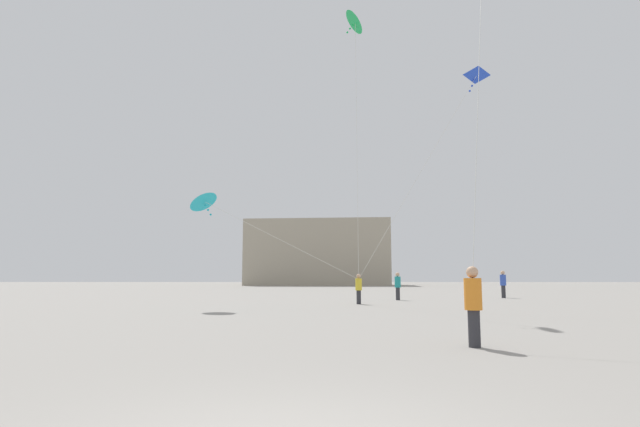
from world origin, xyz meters
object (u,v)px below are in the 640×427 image
at_px(kite_cobalt_delta, 471,84).
at_px(person_in_teal, 398,285).
at_px(person_in_yellow, 359,288).
at_px(kite_cyan_diamond, 203,201).
at_px(building_left_hall, 321,254).
at_px(person_in_orange, 473,303).
at_px(kite_emerald_diamond, 355,23).
at_px(person_in_blue, 503,283).

bearing_deg(kite_cobalt_delta, person_in_teal, 104.78).
height_order(person_in_yellow, person_in_teal, person_in_teal).
relative_size(kite_cyan_diamond, building_left_hall, 0.32).
relative_size(person_in_orange, kite_emerald_diamond, 0.12).
distance_m(person_in_yellow, kite_cyan_diamond, 9.27).
bearing_deg(kite_cyan_diamond, kite_emerald_diamond, 4.99).
bearing_deg(person_in_yellow, person_in_blue, -41.36).
height_order(person_in_orange, building_left_hall, building_left_hall).
height_order(person_in_blue, kite_cyan_diamond, kite_cyan_diamond).
distance_m(person_in_teal, building_left_hall, 61.63).
xyz_separation_m(person_in_orange, kite_emerald_diamond, (-1.57, 13.89, 13.28)).
bearing_deg(person_in_orange, kite_emerald_diamond, 85.26).
relative_size(person_in_orange, building_left_hall, 0.06).
bearing_deg(person_in_teal, kite_cyan_diamond, -142.61).
relative_size(person_in_yellow, kite_cyan_diamond, 0.19).
relative_size(person_in_yellow, kite_cobalt_delta, 0.16).
relative_size(person_in_blue, building_left_hall, 0.07).
height_order(kite_cyan_diamond, kite_emerald_diamond, kite_emerald_diamond).
distance_m(person_in_yellow, building_left_hall, 66.26).
xyz_separation_m(person_in_blue, building_left_hall, (-13.37, 57.72, 4.60)).
xyz_separation_m(person_in_yellow, person_in_blue, (10.42, 8.31, 0.15)).
bearing_deg(person_in_teal, person_in_orange, -95.56).
xyz_separation_m(person_in_yellow, building_left_hall, (-2.95, 66.03, 4.74)).
xyz_separation_m(kite_cobalt_delta, kite_emerald_diamond, (-5.33, 1.34, 3.79)).
height_order(kite_cyan_diamond, building_left_hall, building_left_hall).
height_order(person_in_yellow, person_in_orange, person_in_orange).
bearing_deg(person_in_yellow, kite_emerald_diamond, -174.24).
height_order(person_in_blue, kite_emerald_diamond, kite_emerald_diamond).
bearing_deg(kite_cobalt_delta, person_in_orange, -106.67).
height_order(kite_cobalt_delta, kite_cyan_diamond, kite_cobalt_delta).
height_order(kite_emerald_diamond, building_left_hall, kite_emerald_diamond).
bearing_deg(person_in_blue, building_left_hall, 129.79).
bearing_deg(person_in_yellow, person_in_orange, -165.35).
distance_m(person_in_teal, kite_cyan_diamond, 13.83).
height_order(person_in_orange, person_in_teal, person_in_teal).
distance_m(person_in_blue, building_left_hall, 59.42).
bearing_deg(kite_cobalt_delta, person_in_yellow, 140.26).
bearing_deg(kite_emerald_diamond, building_left_hall, 92.27).
bearing_deg(person_in_teal, building_left_hall, 93.34).
height_order(person_in_yellow, person_in_blue, person_in_blue).
bearing_deg(person_in_teal, person_in_blue, 22.34).
xyz_separation_m(person_in_blue, kite_emerald_diamond, (-10.64, -11.22, 13.16)).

